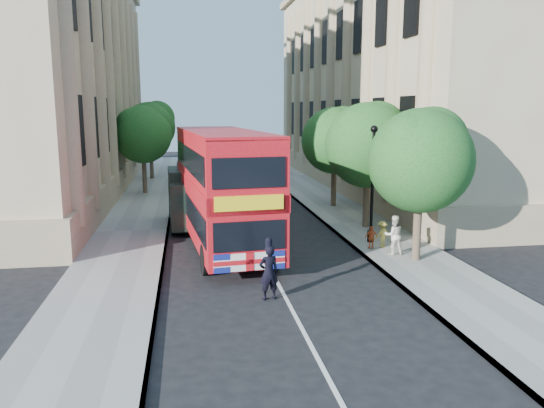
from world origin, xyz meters
name	(u,v)px	position (x,y,z in m)	size (l,w,h in m)	color
ground	(285,297)	(0.00, 0.00, 0.00)	(120.00, 120.00, 0.00)	black
pavement_right	(358,224)	(5.75, 10.00, 0.06)	(3.50, 80.00, 0.12)	gray
pavement_left	(132,232)	(-5.75, 10.00, 0.06)	(3.50, 80.00, 0.12)	gray
building_right	(404,69)	(13.80, 24.00, 9.00)	(12.00, 38.00, 18.00)	tan
building_left	(27,64)	(-13.80, 24.00, 9.00)	(12.00, 38.00, 18.00)	tan
tree_right_near	(421,155)	(5.84, 3.03, 4.25)	(4.00, 4.00, 6.08)	#473828
tree_right_mid	(369,140)	(5.84, 9.03, 4.45)	(4.20, 4.20, 6.37)	#473828
tree_right_far	(335,137)	(5.84, 15.03, 4.31)	(4.00, 4.00, 6.15)	#473828
tree_left_far	(143,131)	(-5.96, 22.03, 4.44)	(4.00, 4.00, 6.30)	#473828
tree_left_back	(151,124)	(-5.96, 30.03, 4.71)	(4.20, 4.20, 6.65)	#473828
lamp_post	(372,189)	(5.00, 6.00, 2.51)	(0.32, 0.32, 5.16)	black
double_decker_bus	(222,185)	(-1.53, 6.64, 2.75)	(3.88, 10.99, 4.98)	#B00C14
box_van	(190,200)	(-2.89, 10.86, 1.43)	(2.35, 5.20, 2.92)	black
police_constable	(269,273)	(-0.56, -0.15, 0.89)	(0.65, 0.42, 1.77)	black
woman_pedestrian	(394,235)	(5.21, 3.86, 0.93)	(0.79, 0.61, 1.62)	white
child_a	(371,237)	(4.62, 4.86, 0.61)	(0.57, 0.24, 0.97)	#D15524
child_b	(382,234)	(5.17, 5.05, 0.69)	(0.74, 0.43, 1.14)	gold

